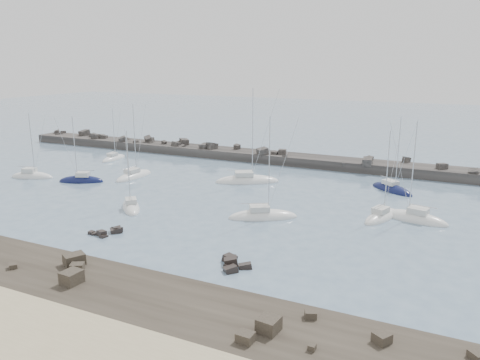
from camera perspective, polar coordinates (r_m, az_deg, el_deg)
name	(u,v)px	position (r m, az deg, el deg)	size (l,w,h in m)	color
ground	(178,216)	(63.66, -7.57, -4.32)	(400.00, 400.00, 0.00)	slate
rock_shelf	(50,283)	(48.16, -22.18, -11.59)	(140.00, 12.00, 1.91)	#2C251E
rock_cluster_near	(112,233)	(59.03, -15.31, -6.24)	(3.71, 3.48, 1.59)	black
rock_cluster_far	(234,265)	(48.29, -0.78, -10.32)	(3.93, 3.96, 1.60)	black
breakwater	(246,158)	(99.32, 0.72, 2.74)	(115.00, 6.91, 5.26)	#2C2A27
sailboat_0	(32,177)	(91.25, -24.02, 0.35)	(8.17, 4.70, 12.56)	white
sailboat_1	(114,159)	(102.48, -15.14, 2.50)	(2.64, 7.35, 11.51)	white
sailboat_2	(81,181)	(85.00, -18.78, -0.12)	(7.96, 5.29, 12.33)	#0F153F
sailboat_3	(134,177)	(85.75, -12.80, 0.41)	(3.18, 9.03, 14.08)	white
sailboat_4	(247,181)	(80.26, 0.87, -0.17)	(11.23, 8.36, 17.18)	white
sailboat_5	(131,207)	(67.87, -13.14, -3.27)	(6.75, 7.00, 11.88)	white
sailboat_6	(263,217)	(62.23, 2.79, -4.51)	(9.40, 7.10, 14.55)	white
sailboat_7	(392,190)	(78.89, 18.01, -1.15)	(8.09, 6.92, 13.00)	#0F153F
sailboat_8	(414,219)	(65.37, 20.45, -4.49)	(9.16, 4.53, 13.99)	white
sailboat_9	(381,217)	(64.77, 16.85, -4.37)	(4.78, 8.28, 12.60)	white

